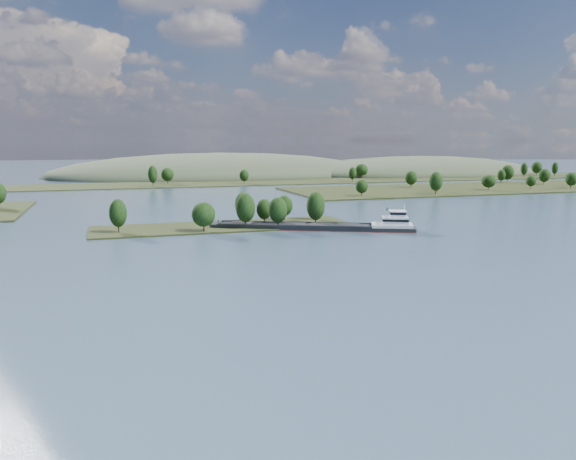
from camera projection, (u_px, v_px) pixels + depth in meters
name	position (u px, v px, depth m)	size (l,w,h in m)	color
ground	(265.00, 257.00, 162.42)	(1800.00, 1800.00, 0.00)	#3D5069
tree_island	(239.00, 217.00, 218.58)	(100.00, 30.80, 14.46)	black
right_bank	(509.00, 186.00, 400.93)	(320.00, 90.00, 15.48)	black
back_shoreline	(179.00, 184.00, 428.45)	(900.00, 60.00, 16.30)	black
hill_east	(419.00, 174.00, 570.02)	(260.00, 140.00, 36.00)	#3C4932
hill_west	(219.00, 176.00, 537.77)	(320.00, 160.00, 44.00)	#3C4932
cargo_barge	(327.00, 226.00, 212.74)	(74.20, 40.59, 10.48)	black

